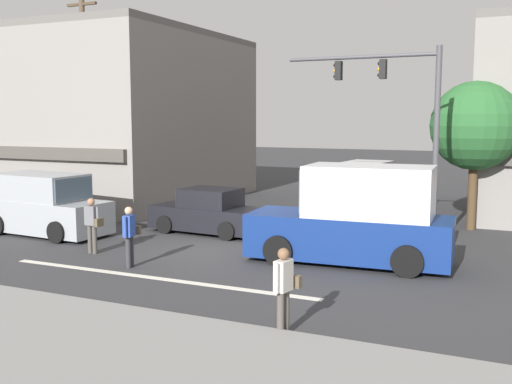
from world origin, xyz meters
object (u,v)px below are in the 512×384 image
at_px(pedestrian_mid_crossing, 130,233).
at_px(street_tree, 475,126).
at_px(pedestrian_foreground_with_bag, 284,286).
at_px(utility_pole_near_left, 85,104).
at_px(van_waiting_far, 45,206).
at_px(traffic_light_mast, 405,114).
at_px(van_crossing_leftbound, 362,188).
at_px(box_truck_crossing_rightbound, 356,219).
at_px(pedestrian_far_side, 92,222).
at_px(sedan_approaching_near, 209,213).

bearing_deg(pedestrian_mid_crossing, street_tree, 50.67).
xyz_separation_m(street_tree, pedestrian_foreground_with_bag, (-2.23, -12.74, -2.79)).
distance_m(utility_pole_near_left, van_waiting_far, 5.04).
bearing_deg(traffic_light_mast, utility_pole_near_left, 178.86).
relative_size(van_crossing_leftbound, box_truck_crossing_rightbound, 0.83).
distance_m(box_truck_crossing_rightbound, van_waiting_far, 11.01).
relative_size(street_tree, pedestrian_far_side, 3.21).
bearing_deg(sedan_approaching_near, street_tree, 28.23).
xyz_separation_m(utility_pole_near_left, pedestrian_foreground_with_bag, (12.21, -9.08, -3.63)).
xyz_separation_m(street_tree, utility_pole_near_left, (-14.45, -3.66, 0.84)).
height_order(street_tree, pedestrian_far_side, street_tree).
bearing_deg(van_waiting_far, street_tree, 27.72).
bearing_deg(utility_pole_near_left, van_crossing_leftbound, 33.84).
relative_size(van_waiting_far, pedestrian_far_side, 2.82).
height_order(utility_pole_near_left, sedan_approaching_near, utility_pole_near_left).
xyz_separation_m(pedestrian_foreground_with_bag, pedestrian_mid_crossing, (-5.72, 3.04, 0.00)).
bearing_deg(sedan_approaching_near, box_truck_crossing_rightbound, -20.66).
height_order(van_waiting_far, pedestrian_far_side, van_waiting_far).
bearing_deg(pedestrian_foreground_with_bag, traffic_light_mast, 87.05).
distance_m(van_crossing_leftbound, pedestrian_foreground_with_bag, 15.77).
xyz_separation_m(traffic_light_mast, pedestrian_far_side, (-8.20, -4.89, -3.22)).
bearing_deg(pedestrian_foreground_with_bag, street_tree, 80.07).
height_order(van_crossing_leftbound, van_waiting_far, same).
height_order(utility_pole_near_left, pedestrian_foreground_with_bag, utility_pole_near_left).
relative_size(van_waiting_far, pedestrian_foreground_with_bag, 2.82).
xyz_separation_m(pedestrian_foreground_with_bag, pedestrian_far_side, (-7.74, 3.94, 0.00)).
height_order(street_tree, box_truck_crossing_rightbound, street_tree).
distance_m(utility_pole_near_left, pedestrian_far_side, 7.72).
relative_size(street_tree, box_truck_crossing_rightbound, 0.94).
distance_m(utility_pole_near_left, sedan_approaching_near, 7.24).
bearing_deg(street_tree, pedestrian_mid_crossing, -129.33).
bearing_deg(street_tree, pedestrian_far_side, -138.58).
bearing_deg(pedestrian_mid_crossing, sedan_approaching_near, 94.84).
bearing_deg(van_crossing_leftbound, pedestrian_foreground_with_bag, -80.70).
bearing_deg(box_truck_crossing_rightbound, street_tree, 69.77).
xyz_separation_m(sedan_approaching_near, pedestrian_foreground_with_bag, (6.16, -8.24, 0.24)).
distance_m(utility_pole_near_left, pedestrian_mid_crossing, 9.59).
bearing_deg(pedestrian_far_side, pedestrian_mid_crossing, -24.06).
xyz_separation_m(van_crossing_leftbound, pedestrian_mid_crossing, (-3.17, -12.52, -0.05)).
relative_size(utility_pole_near_left, pedestrian_foreground_with_bag, 5.30).
distance_m(traffic_light_mast, sedan_approaching_near, 7.49).
distance_m(box_truck_crossing_rightbound, pedestrian_far_side, 7.78).
bearing_deg(street_tree, traffic_light_mast, -114.41).
bearing_deg(pedestrian_mid_crossing, utility_pole_near_left, 137.07).
relative_size(pedestrian_foreground_with_bag, pedestrian_mid_crossing, 1.00).
xyz_separation_m(street_tree, van_crossing_leftbound, (-4.78, 2.82, -2.74)).
height_order(pedestrian_foreground_with_bag, pedestrian_mid_crossing, same).
bearing_deg(box_truck_crossing_rightbound, traffic_light_mast, 75.94).
bearing_deg(utility_pole_near_left, sedan_approaching_near, -7.93).
xyz_separation_m(street_tree, traffic_light_mast, (-1.78, -3.91, 0.43)).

